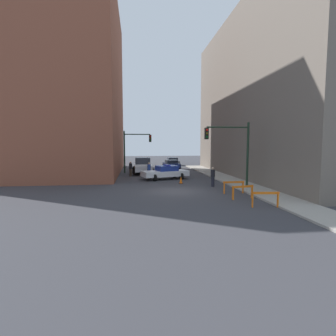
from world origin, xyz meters
name	(u,v)px	position (x,y,z in m)	size (l,w,h in m)	color
ground_plane	(176,191)	(0.00, 0.00, 0.00)	(120.00, 120.00, 0.00)	#38383D
sidewalk_right	(253,189)	(6.20, 0.00, 0.06)	(2.40, 44.00, 0.12)	#9E998E
building_corner_left	(60,87)	(-12.00, 14.00, 10.48)	(14.00, 20.00, 20.96)	brown
building_right	(285,96)	(13.40, 8.00, 8.88)	(12.00, 28.00, 17.76)	#6B6056
traffic_light_near	(234,145)	(4.73, 0.46, 3.53)	(3.64, 0.35, 5.20)	black
traffic_light_far	(133,146)	(-3.30, 13.22, 3.40)	(3.44, 0.35, 5.20)	black
police_car	(165,172)	(-0.01, 6.91, 0.72)	(5.03, 3.17, 1.52)	white
white_truck	(143,166)	(-2.15, 12.84, 0.91)	(2.68, 5.42, 1.90)	silver
parked_car_near	(171,164)	(2.09, 17.96, 0.67)	(2.48, 4.42, 1.31)	navy
parked_car_mid	(172,161)	(3.20, 24.83, 0.67)	(2.39, 4.37, 1.31)	#474C51
pedestrian_crossing	(149,170)	(-1.63, 8.23, 0.86)	(0.51, 0.51, 1.66)	#382D23
pedestrian_corner	(131,169)	(-3.60, 9.87, 0.86)	(0.36, 0.36, 1.66)	#382D23
pedestrian_sidewalk	(213,177)	(3.44, 1.75, 0.86)	(0.41, 0.41, 1.66)	black
barrier_front	(265,197)	(4.28, -5.71, 0.62)	(1.59, 0.35, 0.90)	orange
barrier_mid	(243,190)	(3.92, -3.40, 0.62)	(1.58, 0.44, 0.90)	orange
barrier_back	(234,185)	(4.07, -1.40, 0.62)	(1.60, 0.19, 0.90)	orange
traffic_cone	(181,180)	(1.06, 3.76, 0.32)	(0.36, 0.36, 0.66)	black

